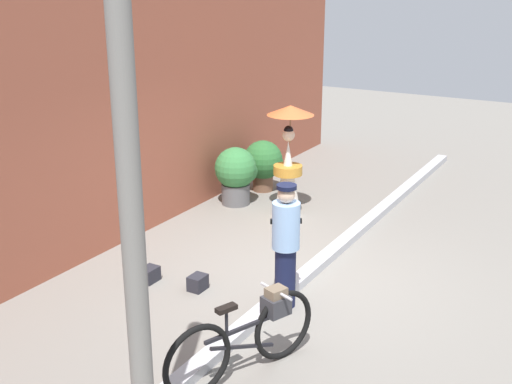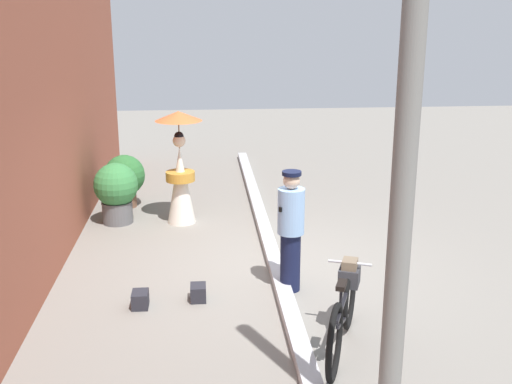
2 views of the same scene
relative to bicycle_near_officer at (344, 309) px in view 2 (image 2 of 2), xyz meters
name	(u,v)px [view 2 (image 2 of 2)]	position (x,y,z in m)	size (l,w,h in m)	color
ground_plane	(275,268)	(2.19, 0.47, -0.45)	(30.00, 30.00, 0.00)	gray
building_wall	(29,138)	(2.19, 3.66, 1.47)	(14.00, 0.40, 3.85)	brown
sidewalk_curb	(275,264)	(2.19, 0.47, -0.39)	(14.00, 0.20, 0.12)	#B2B2B7
bicycle_near_officer	(344,309)	(0.00, 0.00, 0.00)	(1.78, 0.75, 0.87)	black
person_officer	(291,228)	(1.48, 0.36, 0.39)	(0.34, 0.34, 1.59)	#141938
person_with_parasol	(180,168)	(4.35, 1.83, 0.50)	(0.78, 0.78, 1.91)	silver
potted_plant_by_door	(126,177)	(5.35, 2.87, 0.10)	(0.76, 0.75, 0.97)	brown
potted_plant_small	(117,190)	(4.43, 2.91, 0.13)	(0.76, 0.74, 1.04)	#59595B
backpack_on_pavement	(199,292)	(1.28, 1.54, -0.35)	(0.24, 0.19, 0.20)	#26262D
backpack_spare	(141,299)	(1.15, 2.25, -0.35)	(0.26, 0.20, 0.20)	#26262D
utility_pole	(404,166)	(-1.62, 0.00, 1.95)	(0.18, 0.18, 4.80)	slate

